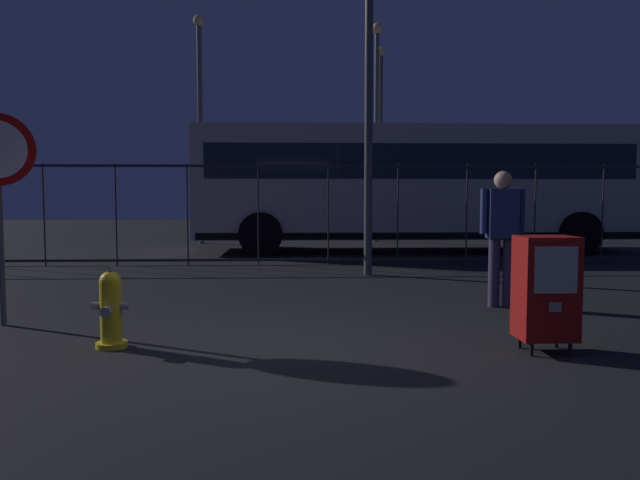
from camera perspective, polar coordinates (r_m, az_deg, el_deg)
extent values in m
plane|color=black|center=(5.52, -2.66, -10.28)|extent=(60.00, 60.00, 0.00)
cylinder|color=yellow|center=(5.97, -18.66, -9.14)|extent=(0.28, 0.28, 0.05)
cylinder|color=yellow|center=(5.91, -18.73, -6.30)|extent=(0.19, 0.19, 0.55)
sphere|color=yellow|center=(5.87, -18.79, -3.66)|extent=(0.19, 0.19, 0.19)
cylinder|color=gray|center=(5.85, -18.82, -2.50)|extent=(0.06, 0.06, 0.05)
cylinder|color=gray|center=(5.78, -19.12, -6.27)|extent=(0.09, 0.08, 0.09)
cylinder|color=gray|center=(5.94, -19.95, -5.74)|extent=(0.07, 0.07, 0.07)
cylinder|color=gray|center=(5.87, -17.52, -5.81)|extent=(0.07, 0.07, 0.07)
cylinder|color=black|center=(5.66, 18.92, -9.51)|extent=(0.04, 0.04, 0.12)
cylinder|color=black|center=(5.79, 22.06, -9.29)|extent=(0.04, 0.04, 0.12)
cylinder|color=black|center=(5.92, 17.93, -8.90)|extent=(0.04, 0.04, 0.12)
cylinder|color=black|center=(6.04, 20.95, -8.71)|extent=(0.04, 0.04, 0.12)
cube|color=#9E1411|center=(5.76, 20.10, -4.14)|extent=(0.48, 0.40, 0.90)
cube|color=#B2B7BF|center=(5.54, 20.95, -2.60)|extent=(0.36, 0.01, 0.40)
cube|color=gray|center=(5.59, 20.88, -5.81)|extent=(0.10, 0.02, 0.08)
cylinder|color=#4C4F54|center=(7.28, -27.42, 1.52)|extent=(0.06, 0.06, 2.20)
cylinder|color=#382D51|center=(7.91, 15.75, -2.91)|extent=(0.14, 0.14, 0.85)
cylinder|color=#382D51|center=(7.97, 16.99, -2.88)|extent=(0.14, 0.14, 0.85)
cube|color=navy|center=(7.89, 16.48, 2.34)|extent=(0.36, 0.20, 0.60)
sphere|color=tan|center=(7.88, 16.54, 5.32)|extent=(0.22, 0.22, 0.22)
cylinder|color=navy|center=(7.81, 14.89, 2.58)|extent=(0.09, 0.09, 0.55)
cylinder|color=navy|center=(7.96, 18.05, 2.54)|extent=(0.09, 0.09, 0.55)
cube|color=#2D2D33|center=(12.22, -2.49, 6.83)|extent=(18.00, 0.04, 0.05)
cube|color=#2D2D33|center=(12.27, -2.46, -1.83)|extent=(18.00, 0.04, 0.05)
cylinder|color=#2D2D33|center=(13.15, -24.11, 2.15)|extent=(0.03, 0.03, 2.00)
cylinder|color=#2D2D33|center=(12.71, -18.30, 2.24)|extent=(0.03, 0.03, 2.00)
cylinder|color=#2D2D33|center=(12.40, -12.13, 2.31)|extent=(0.03, 0.03, 2.00)
cylinder|color=#2D2D33|center=(12.24, -5.72, 2.36)|extent=(0.03, 0.03, 2.00)
cylinder|color=#2D2D33|center=(12.23, 0.77, 2.38)|extent=(0.03, 0.03, 2.00)
cylinder|color=#2D2D33|center=(12.38, 7.19, 2.37)|extent=(0.03, 0.03, 2.00)
cylinder|color=#2D2D33|center=(12.68, 13.38, 2.33)|extent=(0.03, 0.03, 2.00)
cylinder|color=#2D2D33|center=(13.13, 19.21, 2.27)|extent=(0.03, 0.03, 2.00)
cylinder|color=#2D2D33|center=(13.69, 24.61, 2.20)|extent=(0.03, 0.03, 2.00)
cube|color=beige|center=(15.48, 8.50, 5.20)|extent=(10.50, 2.50, 2.65)
cube|color=#1E2838|center=(15.50, 8.52, 6.97)|extent=(9.87, 2.52, 0.80)
cube|color=black|center=(15.51, 8.45, 0.67)|extent=(10.29, 2.51, 0.16)
cylinder|color=black|center=(15.45, 22.86, 0.57)|extent=(1.00, 0.28, 1.00)
cylinder|color=black|center=(17.74, 19.43, 1.08)|extent=(1.00, 0.28, 1.00)
cylinder|color=black|center=(14.01, -5.50, 0.54)|extent=(1.00, 0.28, 1.00)
cylinder|color=black|center=(16.50, -5.02, 1.08)|extent=(1.00, 0.28, 1.00)
cylinder|color=#4C4F54|center=(18.55, 5.23, 9.35)|extent=(0.14, 0.14, 6.13)
sphere|color=#FFD18C|center=(19.10, 5.29, 18.86)|extent=(0.32, 0.32, 0.32)
cylinder|color=#4C4F54|center=(20.98, 5.58, 8.59)|extent=(0.14, 0.14, 6.02)
sphere|color=#FFD18C|center=(21.45, 5.64, 16.90)|extent=(0.32, 0.32, 0.32)
cylinder|color=#4C4F54|center=(18.00, -10.98, 9.47)|extent=(0.14, 0.14, 6.14)
sphere|color=#FFD18C|center=(18.56, -11.12, 19.25)|extent=(0.32, 0.32, 0.32)
cylinder|color=#4C4F54|center=(10.94, 4.55, 17.30)|extent=(0.14, 0.14, 7.74)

